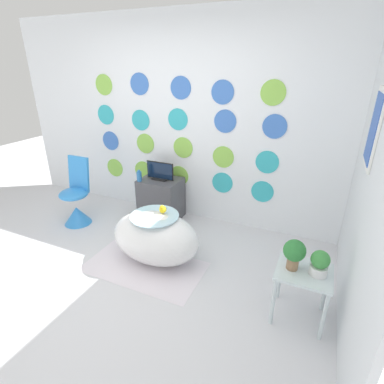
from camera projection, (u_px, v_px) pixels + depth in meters
The scene contains 13 objects.
ground_plane at pixel (94, 296), 2.80m from camera, with size 12.00×12.00×0.00m, color silver.
wall_back_dotted at pixel (181, 123), 3.87m from camera, with size 5.15×0.05×2.60m.
wall_right at pixel (372, 163), 2.28m from camera, with size 0.06×2.88×2.60m.
rug at pixel (145, 267), 3.20m from camera, with size 1.25×0.70×0.01m.
bathtub at pixel (156, 237), 3.21m from camera, with size 0.99×0.62×0.57m.
rubber_duck at pixel (163, 209), 3.11m from camera, with size 0.08×0.08×0.09m.
chair at pixel (76, 204), 3.99m from camera, with size 0.37×0.38×0.90m.
tv_cabinet at pixel (161, 199), 4.12m from camera, with size 0.54×0.43×0.57m.
tv at pixel (160, 172), 3.97m from camera, with size 0.39×0.12×0.24m.
vase at pixel (139, 176), 3.93m from camera, with size 0.07×0.07×0.15m.
side_table at pixel (303, 280), 2.43m from camera, with size 0.43×0.39×0.48m.
potted_plant_left at pixel (294, 252), 2.37m from camera, with size 0.18×0.18×0.26m.
potted_plant_right at pixel (320, 263), 2.32m from camera, with size 0.14×0.14×0.21m.
Camera 1 is at (1.74, -1.61, 2.01)m, focal length 28.00 mm.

